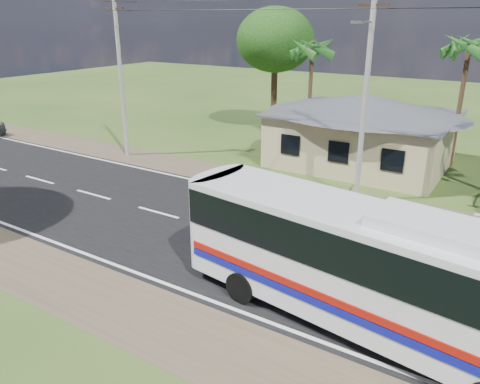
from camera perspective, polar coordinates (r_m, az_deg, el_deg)
name	(u,v)px	position (r m, az deg, el deg)	size (l,w,h in m)	color
ground	(237,235)	(20.23, -0.33, -5.23)	(120.00, 120.00, 0.00)	#284619
road	(237,235)	(20.22, -0.33, -5.21)	(120.00, 16.00, 0.03)	black
house	(363,123)	(30.31, 14.79, 8.17)	(12.40, 10.00, 5.00)	tan
utility_poles	(359,86)	(23.17, 14.33, 12.43)	(32.80, 2.22, 11.00)	#9E9E99
palm_mid	(469,47)	(31.12, 26.17, 15.55)	(2.80, 2.80, 8.20)	#47301E
palm_far	(312,49)	(34.32, 8.81, 16.80)	(2.80, 2.80, 7.70)	#47301E
tree_behind_house	(275,40)	(37.84, 4.32, 17.97)	(6.00, 6.00, 9.61)	#47301E
coach_bus	(389,268)	(13.75, 17.70, -8.77)	(13.18, 4.48, 4.02)	silver
motorcycle	(343,192)	(24.45, 12.46, -0.02)	(0.54, 1.55, 0.81)	black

